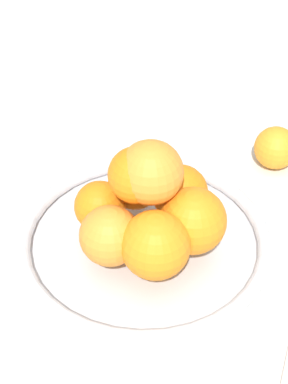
% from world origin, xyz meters
% --- Properties ---
extents(ground_plane, '(4.00, 4.00, 0.00)m').
position_xyz_m(ground_plane, '(0.00, 0.00, 0.00)').
color(ground_plane, beige).
extents(fruit_bowl, '(0.33, 0.33, 0.03)m').
position_xyz_m(fruit_bowl, '(0.00, 0.00, 0.02)').
color(fruit_bowl, silver).
rests_on(fruit_bowl, ground_plane).
extents(orange_pile, '(0.19, 0.20, 0.14)m').
position_xyz_m(orange_pile, '(-0.01, 0.01, 0.09)').
color(orange_pile, orange).
rests_on(orange_pile, fruit_bowl).
extents(stray_orange, '(0.06, 0.06, 0.06)m').
position_xyz_m(stray_orange, '(-0.19, -0.19, 0.03)').
color(stray_orange, orange).
rests_on(stray_orange, ground_plane).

